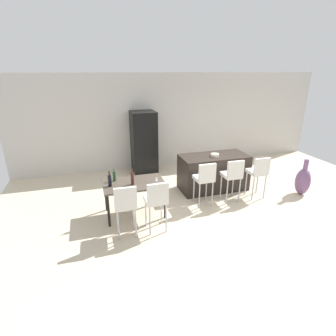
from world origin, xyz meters
TOP-DOWN VIEW (x-y plane):
  - ground_plane at (0.00, 0.00)m, footprint 10.00×10.00m
  - back_wall at (0.00, 2.90)m, footprint 10.00×0.12m
  - kitchen_island at (0.31, 0.67)m, footprint 1.73×0.80m
  - bar_chair_left at (-0.30, -0.11)m, footprint 0.41×0.41m
  - bar_chair_middle at (0.40, -0.11)m, footprint 0.41×0.41m
  - bar_chair_right at (1.10, -0.11)m, footprint 0.41×0.41m
  - dining_table at (-1.89, -0.05)m, footprint 1.28×0.81m
  - dining_chair_near at (-2.19, -0.81)m, footprint 0.42×0.42m
  - dining_chair_far at (-1.60, -0.81)m, footprint 0.41×0.41m
  - wine_bottle_end at (-1.93, -0.12)m, footprint 0.07×0.07m
  - wine_bottle_right at (-2.27, 0.17)m, footprint 0.06×0.06m
  - wine_bottle_near at (-2.39, -0.09)m, footprint 0.07×0.07m
  - wine_glass_left at (-1.47, -0.27)m, footprint 0.07×0.07m
  - refrigerator at (-1.14, 2.46)m, footprint 0.72×0.68m
  - fruit_bowl at (0.28, 0.59)m, footprint 0.20×0.20m
  - floor_vase at (2.31, -0.28)m, footprint 0.36×0.36m

SIDE VIEW (x-z plane):
  - ground_plane at x=0.00m, z-range 0.00..0.00m
  - floor_vase at x=2.31m, z-range -0.11..0.82m
  - kitchen_island at x=0.31m, z-range 0.00..0.92m
  - dining_table at x=-1.89m, z-range 0.30..1.04m
  - bar_chair_left at x=-0.30m, z-range 0.17..1.22m
  - bar_chair_middle at x=0.40m, z-range 0.17..1.22m
  - bar_chair_right at x=1.10m, z-range 0.17..1.22m
  - dining_chair_near at x=-2.19m, z-range 0.17..1.22m
  - dining_chair_far at x=-1.60m, z-range 0.17..1.22m
  - wine_bottle_right at x=-2.27m, z-range 0.71..0.98m
  - wine_bottle_near at x=-2.39m, z-range 0.70..1.03m
  - wine_glass_left at x=-1.47m, z-range 0.78..0.95m
  - wine_bottle_end at x=-1.93m, z-range 0.70..1.04m
  - refrigerator at x=-1.14m, z-range 0.00..1.84m
  - fruit_bowl at x=0.28m, z-range 0.92..0.99m
  - back_wall at x=0.00m, z-range 0.00..2.90m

